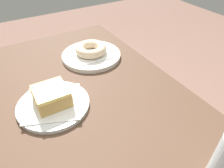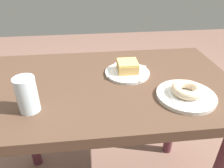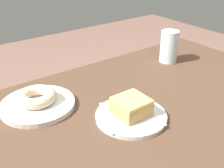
{
  "view_description": "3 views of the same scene",
  "coord_description": "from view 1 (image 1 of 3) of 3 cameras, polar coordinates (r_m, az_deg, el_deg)",
  "views": [
    {
      "loc": [
        0.34,
        -0.13,
        1.17
      ],
      "look_at": [
        -0.05,
        0.1,
        0.81
      ],
      "focal_mm": 33.41,
      "sensor_mm": 36.0,
      "label": 1
    },
    {
      "loc": [
        0.06,
        0.78,
        1.22
      ],
      "look_at": [
        -0.02,
        0.09,
        0.8
      ],
      "focal_mm": 34.44,
      "sensor_mm": 36.0,
      "label": 2
    },
    {
      "loc": [
        -0.52,
        -0.54,
        1.21
      ],
      "look_at": [
        -0.06,
        0.09,
        0.79
      ],
      "focal_mm": 44.14,
      "sensor_mm": 36.0,
      "label": 3
    }
  ],
  "objects": [
    {
      "name": "plate_glazed_square",
      "position": [
        0.61,
        -15.71,
        -5.46
      ],
      "size": [
        0.2,
        0.2,
        0.01
      ],
      "primitive_type": "cylinder",
      "color": "silver",
      "rests_on": "table"
    },
    {
      "name": "plate_sugar_ring",
      "position": [
        0.8,
        -5.66,
        7.8
      ],
      "size": [
        0.22,
        0.22,
        0.02
      ],
      "primitive_type": "cylinder",
      "color": "silver",
      "rests_on": "table"
    },
    {
      "name": "donut_glazed_square",
      "position": [
        0.59,
        -16.24,
        -3.15
      ],
      "size": [
        0.09,
        0.09,
        0.05
      ],
      "color": "tan",
      "rests_on": "napkin_glazed_square"
    },
    {
      "name": "napkin_sugar_ring",
      "position": [
        0.8,
        -5.7,
        8.36
      ],
      "size": [
        0.14,
        0.14,
        0.0
      ],
      "primitive_type": "cube",
      "rotation": [
        0.0,
        0.0,
        -0.08
      ],
      "color": "white",
      "rests_on": "plate_sugar_ring"
    },
    {
      "name": "napkin_glazed_square",
      "position": [
        0.6,
        -15.82,
        -4.95
      ],
      "size": [
        0.19,
        0.19,
        0.0
      ],
      "primitive_type": "cube",
      "rotation": [
        0.0,
        0.0,
        -0.39
      ],
      "color": "white",
      "rests_on": "plate_glazed_square"
    },
    {
      "name": "donut_sugar_ring",
      "position": [
        0.79,
        -5.78,
        9.51
      ],
      "size": [
        0.12,
        0.12,
        0.03
      ],
      "primitive_type": "torus",
      "color": "beige",
      "rests_on": "napkin_sugar_ring"
    },
    {
      "name": "table",
      "position": [
        0.64,
        -5.85,
        -17.24
      ],
      "size": [
        1.1,
        0.65,
        0.76
      ],
      "color": "#503728",
      "rests_on": "ground_plane"
    }
  ]
}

